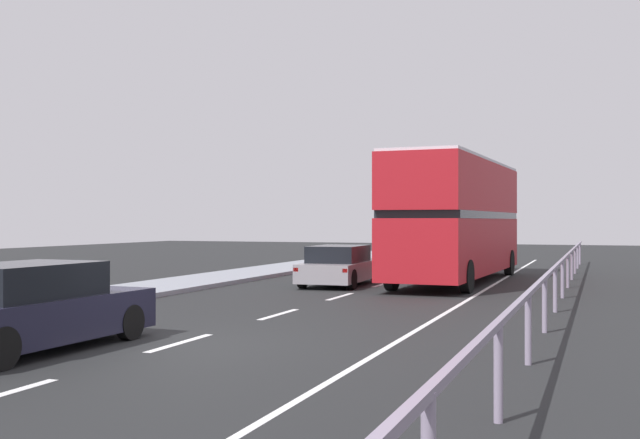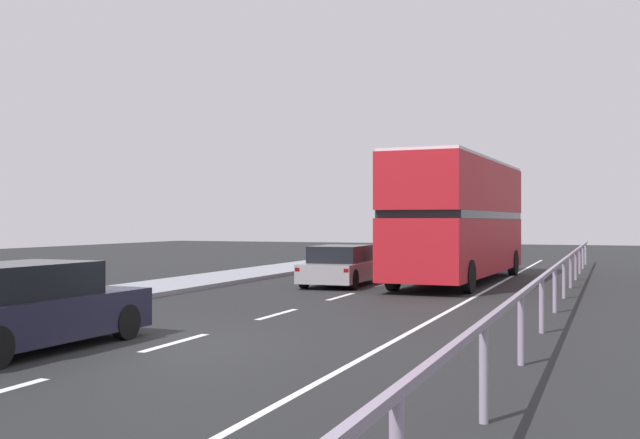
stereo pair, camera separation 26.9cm
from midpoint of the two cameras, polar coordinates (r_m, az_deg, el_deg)
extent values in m
cube|color=black|center=(13.73, -11.43, -9.35)|extent=(73.21, 120.00, 0.10)
cube|color=silver|center=(13.93, -10.91, -9.00)|extent=(0.16, 2.14, 0.01)
cube|color=silver|center=(17.79, -3.51, -7.05)|extent=(0.16, 2.14, 0.01)
cube|color=silver|center=(21.86, 1.15, -5.75)|extent=(0.16, 2.14, 0.01)
cube|color=silver|center=(26.03, 4.33, -4.84)|extent=(0.16, 2.14, 0.01)
cube|color=silver|center=(30.26, 6.62, -4.17)|extent=(0.16, 2.14, 0.01)
cube|color=silver|center=(34.53, 8.34, -3.67)|extent=(0.16, 2.14, 0.01)
cube|color=silver|center=(38.83, 9.68, -3.27)|extent=(0.16, 2.14, 0.01)
cube|color=silver|center=(20.95, 10.43, -6.00)|extent=(0.12, 46.00, 0.01)
cube|color=gray|center=(20.60, 17.00, -3.14)|extent=(0.08, 42.00, 0.08)
cylinder|color=gray|center=(8.52, 12.23, -11.11)|extent=(0.10, 0.10, 1.06)
cylinder|color=gray|center=(11.95, 14.60, -7.92)|extent=(0.10, 0.10, 1.06)
cylinder|color=gray|center=(15.41, 15.89, -6.15)|extent=(0.10, 0.10, 1.06)
cylinder|color=gray|center=(18.89, 16.70, -5.03)|extent=(0.10, 0.10, 1.06)
cylinder|color=gray|center=(22.37, 17.26, -4.26)|extent=(0.10, 0.10, 1.06)
cylinder|color=gray|center=(25.86, 17.67, -3.70)|extent=(0.10, 0.10, 1.06)
cylinder|color=gray|center=(29.35, 17.98, -3.26)|extent=(0.10, 0.10, 1.06)
cylinder|color=gray|center=(32.84, 18.22, -2.93)|extent=(0.10, 0.10, 1.06)
cylinder|color=gray|center=(36.34, 18.42, -2.65)|extent=(0.10, 0.10, 1.06)
cylinder|color=gray|center=(39.83, 18.58, -2.43)|extent=(0.10, 0.10, 1.06)
cube|color=#AC171F|center=(27.28, 9.88, -1.91)|extent=(2.99, 11.19, 1.88)
cube|color=black|center=(27.27, 9.88, 0.32)|extent=(2.99, 10.75, 0.24)
cube|color=#AC171F|center=(27.29, 9.88, 2.36)|extent=(2.99, 11.19, 1.70)
cube|color=silver|center=(27.34, 9.87, 4.24)|extent=(2.93, 10.97, 0.10)
cube|color=black|center=(32.69, 12.02, -1.44)|extent=(2.28, 0.13, 1.32)
cube|color=yellow|center=(32.72, 12.02, 2.70)|extent=(1.52, 0.10, 0.28)
cylinder|color=black|center=(31.61, 9.48, -3.10)|extent=(0.32, 1.01, 1.00)
cylinder|color=black|center=(31.17, 13.66, -3.14)|extent=(0.32, 1.01, 1.00)
cylinder|color=black|center=(23.82, 5.03, -4.08)|extent=(0.32, 1.01, 1.00)
cylinder|color=black|center=(23.22, 10.53, -4.19)|extent=(0.32, 1.01, 1.00)
cube|color=#1D1C30|center=(13.76, -21.12, -6.86)|extent=(1.95, 4.53, 0.71)
cube|color=black|center=(13.53, -21.77, -4.25)|extent=(1.67, 2.51, 0.57)
cylinder|color=black|center=(15.46, -19.44, -6.92)|extent=(0.22, 0.65, 0.64)
cylinder|color=black|center=(14.43, -14.49, -7.41)|extent=(0.22, 0.65, 0.64)
cylinder|color=black|center=(12.13, -23.29, -8.81)|extent=(0.22, 0.65, 0.64)
cube|color=gray|center=(25.75, 1.24, -3.82)|extent=(1.98, 4.56, 0.61)
cube|color=black|center=(25.51, 1.09, -2.56)|extent=(1.68, 2.53, 0.54)
cube|color=red|center=(23.89, -2.12, -3.75)|extent=(0.16, 0.07, 0.12)
cube|color=red|center=(23.40, 1.55, -3.82)|extent=(0.16, 0.07, 0.12)
cylinder|color=black|center=(27.47, 0.53, -3.93)|extent=(0.23, 0.65, 0.64)
cylinder|color=black|center=(27.03, 3.84, -3.99)|extent=(0.23, 0.65, 0.64)
cylinder|color=black|center=(24.55, -1.63, -4.39)|extent=(0.23, 0.65, 0.64)
cylinder|color=black|center=(24.06, 2.05, -4.47)|extent=(0.23, 0.65, 0.64)
camera|label=1|loc=(0.13, -90.38, 0.00)|focal=43.02mm
camera|label=2|loc=(0.13, 89.62, 0.00)|focal=43.02mm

